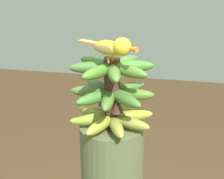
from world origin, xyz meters
TOP-DOWN VIEW (x-y plane):
  - banana_bunch at (0.00, 0.00)m, footprint 0.26×0.26m
  - perched_bird at (-0.02, 0.05)m, footprint 0.19×0.11m

SIDE VIEW (x-z plane):
  - banana_bunch at x=0.00m, z-range 1.25..1.47m
  - perched_bird at x=-0.02m, z-range 1.48..1.56m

